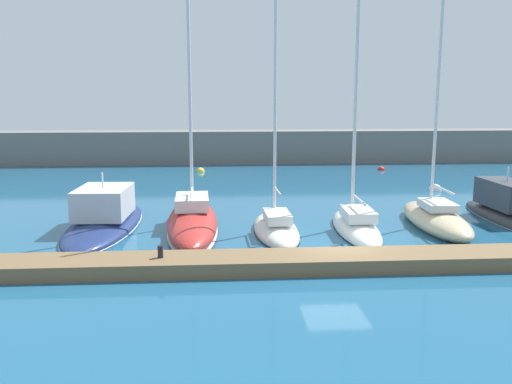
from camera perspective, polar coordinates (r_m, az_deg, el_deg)
name	(u,v)px	position (r m, az deg, el deg)	size (l,w,h in m)	color
ground_plane	(336,257)	(21.60, 8.50, -6.86)	(120.00, 120.00, 0.00)	#1E567A
dock_pier	(344,261)	(20.27, 9.33, -7.23)	(25.94, 1.90, 0.55)	brown
breakwater_seawall	(268,146)	(50.35, 1.27, 4.86)	(108.00, 2.96, 2.99)	slate
motorboat_navy_nearest	(105,218)	(26.88, -15.79, -2.70)	(3.48, 9.86, 3.02)	navy
sailboat_red_second	(192,220)	(25.86, -6.78, -2.94)	(2.71, 9.56, 15.28)	#B72D28
sailboat_ivory_third	(276,228)	(24.84, 2.14, -3.81)	(2.18, 6.13, 13.11)	silver
sailboat_white_fourth	(356,226)	(25.54, 10.58, -3.54)	(2.06, 6.82, 11.99)	white
sailboat_sand_fifth	(436,217)	(27.33, 18.55, -2.58)	(2.47, 7.28, 11.76)	beige
motorboat_charcoal_sixth	(511,213)	(30.00, 25.47, -1.99)	(2.47, 8.97, 3.13)	#2D2D33
mooring_buoy_yellow	(201,172)	(44.58, -5.92, 2.15)	(0.70, 0.70, 0.70)	yellow
mooring_buoy_white	(435,190)	(37.72, 18.49, 0.15)	(0.87, 0.87, 0.87)	white
mooring_buoy_red	(381,170)	(46.55, 13.18, 2.28)	(0.62, 0.62, 0.62)	red
dock_bollard	(160,252)	(19.72, -10.13, -6.26)	(0.20, 0.20, 0.44)	black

